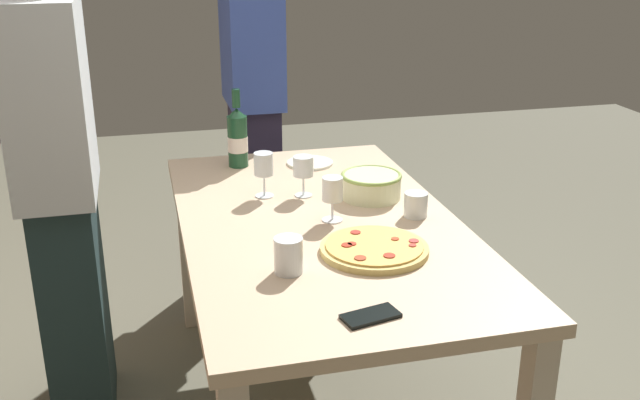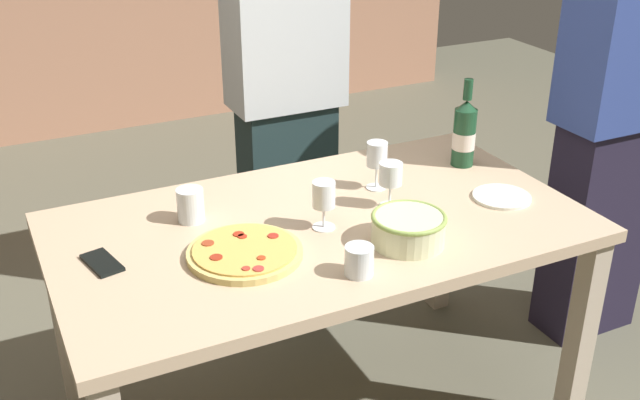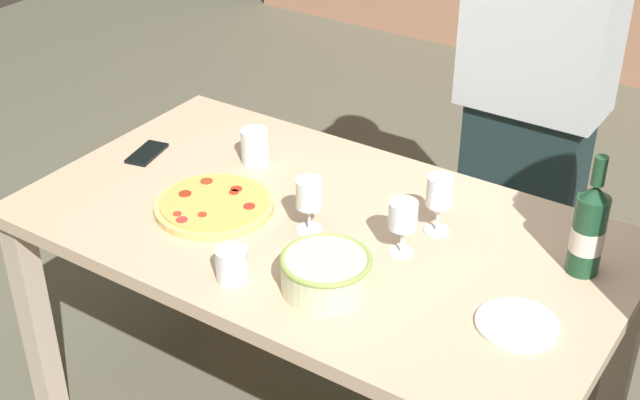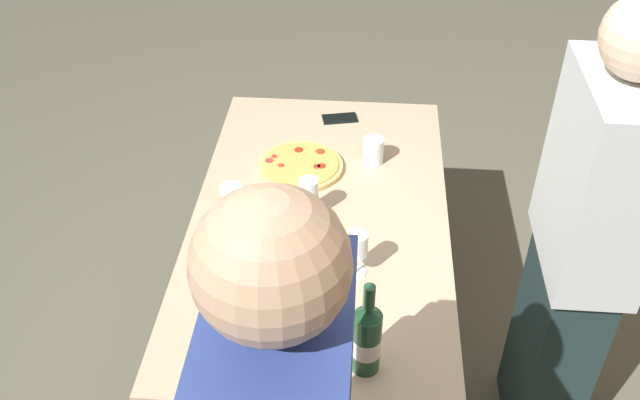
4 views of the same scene
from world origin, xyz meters
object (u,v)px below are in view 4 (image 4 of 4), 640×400
(wine_glass_far_left, at_px, (309,192))
(cup_ceramic, at_px, (373,151))
(wine_bottle, at_px, (367,338))
(person_guest_left, at_px, (580,253))
(dining_table, at_px, (320,236))
(serving_bowl, at_px, (247,234))
(pizza, at_px, (301,166))
(wine_glass_near_pizza, at_px, (357,246))
(side_plate, at_px, (266,346))
(cup_amber, at_px, (232,196))
(cell_phone, at_px, (340,118))
(wine_glass_by_bottle, at_px, (315,239))

(wine_glass_far_left, bearing_deg, cup_ceramic, 147.41)
(wine_bottle, bearing_deg, person_guest_left, 121.65)
(dining_table, bearing_deg, serving_bowl, -53.60)
(dining_table, relative_size, pizza, 4.93)
(wine_glass_near_pizza, bearing_deg, dining_table, -153.31)
(dining_table, xyz_separation_m, pizza, (-0.28, -0.10, 0.11))
(wine_glass_far_left, bearing_deg, pizza, -168.33)
(side_plate, relative_size, person_guest_left, 0.11)
(wine_glass_near_pizza, bearing_deg, wine_bottle, 6.07)
(pizza, xyz_separation_m, serving_bowl, (0.45, -0.13, 0.04))
(wine_glass_near_pizza, xyz_separation_m, person_guest_left, (-0.03, 0.69, -0.01))
(serving_bowl, bearing_deg, cup_ceramic, 141.78)
(cup_amber, relative_size, person_guest_left, 0.05)
(pizza, relative_size, cell_phone, 2.25)
(dining_table, distance_m, wine_bottle, 0.70)
(dining_table, height_order, wine_bottle, wine_bottle)
(wine_bottle, xyz_separation_m, wine_glass_far_left, (-0.65, -0.22, -0.02))
(wine_glass_by_bottle, distance_m, cell_phone, 0.90)
(cup_ceramic, bearing_deg, side_plate, -16.80)
(cell_phone, xyz_separation_m, person_guest_left, (0.90, 0.79, 0.10))
(pizza, xyz_separation_m, cup_amber, (0.24, -0.22, 0.03))
(side_plate, relative_size, cell_phone, 1.30)
(wine_glass_by_bottle, bearing_deg, cup_amber, -131.41)
(wine_glass_far_left, bearing_deg, cell_phone, 173.53)
(pizza, distance_m, side_plate, 0.88)
(cup_amber, height_order, cell_phone, cup_amber)
(pizza, xyz_separation_m, wine_glass_far_left, (0.27, 0.06, 0.09))
(pizza, relative_size, wine_glass_by_bottle, 2.20)
(wine_glass_by_bottle, height_order, cup_ceramic, wine_glass_by_bottle)
(wine_glass_near_pizza, xyz_separation_m, cup_amber, (-0.31, -0.46, -0.07))
(cup_amber, xyz_separation_m, person_guest_left, (0.29, 1.14, 0.07))
(serving_bowl, distance_m, wine_glass_far_left, 0.26)
(wine_bottle, xyz_separation_m, wine_glass_by_bottle, (-0.40, -0.17, -0.01))
(side_plate, height_order, cell_phone, same)
(person_guest_left, bearing_deg, cup_ceramic, -25.98)
(wine_glass_by_bottle, height_order, person_guest_left, person_guest_left)
(dining_table, xyz_separation_m, cup_ceramic, (-0.35, 0.18, 0.15))
(wine_glass_by_bottle, distance_m, cup_ceramic, 0.62)
(pizza, distance_m, wine_glass_far_left, 0.29)
(wine_glass_far_left, relative_size, cell_phone, 1.04)
(wine_glass_near_pizza, height_order, cell_phone, wine_glass_near_pizza)
(cup_amber, relative_size, side_plate, 0.44)
(serving_bowl, relative_size, wine_glass_near_pizza, 1.34)
(cup_ceramic, height_order, cell_phone, cup_ceramic)
(serving_bowl, bearing_deg, cup_amber, -156.84)
(serving_bowl, bearing_deg, cell_phone, 162.21)
(pizza, bearing_deg, cup_ceramic, 104.04)
(dining_table, bearing_deg, cup_amber, -97.00)
(wine_glass_by_bottle, xyz_separation_m, person_guest_left, (0.00, 0.82, 0.00))
(wine_bottle, height_order, wine_glass_far_left, wine_bottle)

